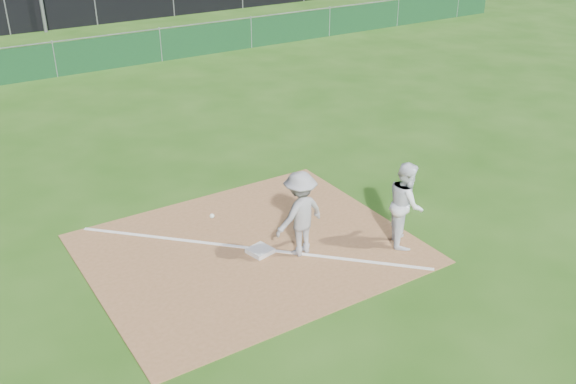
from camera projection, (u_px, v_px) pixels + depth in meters
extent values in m
plane|color=#224E10|center=(102.00, 117.00, 19.21)|extent=(90.00, 90.00, 0.00)
cube|color=brown|center=(250.00, 249.00, 12.41)|extent=(6.00, 5.00, 0.02)
cube|color=white|center=(250.00, 248.00, 12.40)|extent=(5.01, 5.01, 0.01)
cube|color=#0F3719|center=(55.00, 60.00, 22.72)|extent=(44.00, 0.05, 1.20)
cube|color=black|center=(7.00, 14.00, 28.62)|extent=(46.00, 0.04, 1.80)
cube|color=silver|center=(260.00, 251.00, 12.23)|extent=(0.49, 0.49, 0.09)
imported|color=#A9A9AB|center=(300.00, 214.00, 11.90)|extent=(1.17, 0.80, 1.67)
sphere|color=white|center=(212.00, 216.00, 10.79)|extent=(0.08, 0.08, 0.08)
imported|color=white|center=(406.00, 204.00, 12.27)|extent=(0.99, 1.04, 1.70)
imported|color=#111333|center=(13.00, 3.00, 32.03)|extent=(4.52, 1.83, 1.46)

